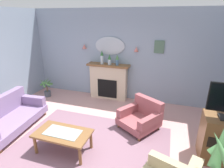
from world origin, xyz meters
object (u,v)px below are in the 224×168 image
(wall_sconce_left, at_px, (84,46))
(wall_sconce_right, at_px, (136,49))
(tv_cabinet, at_px, (224,140))
(floral_couch, at_px, (8,116))
(mantel_vase_right, at_px, (117,60))
(fireplace, at_px, (108,82))
(mantel_vase_centre, at_px, (110,60))
(wall_mirror, at_px, (110,46))
(mantel_vase_left, at_px, (102,57))
(coffee_table, at_px, (63,135))
(framed_picture, at_px, (159,47))
(potted_plant_small_fern, at_px, (47,87))
(armchair_by_coffee_table, at_px, (141,116))

(wall_sconce_left, distance_m, wall_sconce_right, 1.70)
(wall_sconce_right, bearing_deg, tv_cabinet, -44.87)
(floral_couch, bearing_deg, mantel_vase_right, 49.57)
(fireplace, height_order, wall_sconce_left, wall_sconce_left)
(mantel_vase_centre, distance_m, floral_couch, 3.14)
(wall_mirror, bearing_deg, wall_sconce_right, -3.37)
(fireplace, height_order, mantel_vase_left, mantel_vase_left)
(mantel_vase_right, xyz_separation_m, coffee_table, (-0.32, -2.68, -0.95))
(framed_picture, distance_m, floral_couch, 4.37)
(framed_picture, relative_size, floral_couch, 0.20)
(fireplace, distance_m, wall_sconce_left, 1.38)
(mantel_vase_centre, bearing_deg, wall_sconce_left, 172.41)
(framed_picture, bearing_deg, wall_mirror, -179.62)
(coffee_table, relative_size, potted_plant_small_fern, 1.73)
(wall_mirror, bearing_deg, coffee_table, -90.39)
(potted_plant_small_fern, bearing_deg, fireplace, 14.64)
(fireplace, relative_size, framed_picture, 3.78)
(wall_sconce_left, distance_m, potted_plant_small_fern, 1.88)
(wall_sconce_right, distance_m, tv_cabinet, 3.19)
(mantel_vase_right, distance_m, floral_couch, 3.30)
(armchair_by_coffee_table, bearing_deg, fireplace, 133.79)
(mantel_vase_left, relative_size, mantel_vase_right, 1.28)
(mantel_vase_left, height_order, wall_mirror, wall_mirror)
(fireplace, xyz_separation_m, armchair_by_coffee_table, (1.32, -1.38, -0.27))
(mantel_vase_left, height_order, tv_cabinet, mantel_vase_left)
(fireplace, bearing_deg, tv_cabinet, -34.09)
(wall_mirror, bearing_deg, wall_sconce_left, -176.63)
(mantel_vase_centre, distance_m, mantel_vase_right, 0.25)
(mantel_vase_left, relative_size, wall_mirror, 0.45)
(wall_mirror, bearing_deg, potted_plant_small_fern, -161.67)
(coffee_table, relative_size, armchair_by_coffee_table, 0.98)
(fireplace, distance_m, floral_couch, 2.98)
(wall_mirror, distance_m, framed_picture, 1.50)
(mantel_vase_left, bearing_deg, wall_sconce_right, 6.52)
(mantel_vase_left, distance_m, floral_couch, 3.03)
(wall_sconce_left, bearing_deg, coffee_table, -73.46)
(tv_cabinet, bearing_deg, mantel_vase_centre, 145.83)
(mantel_vase_left, xyz_separation_m, potted_plant_small_fern, (-1.83, -0.50, -1.05))
(wall_sconce_right, bearing_deg, wall_mirror, 176.63)
(mantel_vase_left, distance_m, wall_sconce_right, 1.09)
(wall_sconce_left, relative_size, tv_cabinet, 0.16)
(wall_sconce_right, xyz_separation_m, tv_cabinet, (2.09, -2.08, -1.21))
(wall_sconce_right, height_order, tv_cabinet, wall_sconce_right)
(wall_sconce_left, distance_m, framed_picture, 2.35)
(wall_sconce_left, relative_size, framed_picture, 0.39)
(tv_cabinet, xyz_separation_m, potted_plant_small_fern, (-4.97, 1.46, -0.13))
(mantel_vase_centre, height_order, wall_sconce_left, wall_sconce_left)
(mantel_vase_right, bearing_deg, wall_sconce_left, 174.04)
(wall_sconce_left, bearing_deg, fireplace, -6.16)
(fireplace, height_order, mantel_vase_centre, mantel_vase_centre)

